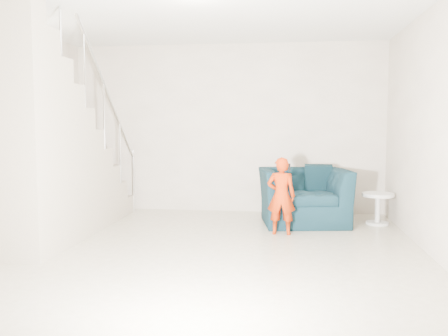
% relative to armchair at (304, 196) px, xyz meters
% --- Properties ---
extents(floor, '(5.50, 5.50, 0.00)m').
position_rel_armchair_xyz_m(floor, '(-1.21, -1.92, -0.39)').
color(floor, gray).
rests_on(floor, ground).
extents(back_wall, '(5.00, 0.00, 5.00)m').
position_rel_armchair_xyz_m(back_wall, '(-1.21, 0.83, 0.96)').
color(back_wall, '#AA9B8B').
rests_on(back_wall, floor).
extents(front_wall, '(5.00, 0.00, 5.00)m').
position_rel_armchair_xyz_m(front_wall, '(-1.21, -4.67, 0.96)').
color(front_wall, '#AA9B8B').
rests_on(front_wall, floor).
extents(right_wall, '(0.00, 5.50, 5.50)m').
position_rel_armchair_xyz_m(right_wall, '(1.29, -1.92, 0.96)').
color(right_wall, '#AA9B8B').
rests_on(right_wall, floor).
extents(armchair, '(1.36, 1.23, 0.78)m').
position_rel_armchair_xyz_m(armchair, '(0.00, 0.00, 0.00)').
color(armchair, black).
rests_on(armchair, floor).
extents(toddler, '(0.37, 0.25, 1.00)m').
position_rel_armchair_xyz_m(toddler, '(-0.32, -0.73, 0.11)').
color(toddler, '#941504').
rests_on(toddler, floor).
extents(side_table, '(0.45, 0.45, 0.45)m').
position_rel_armchair_xyz_m(side_table, '(1.04, 0.05, -0.09)').
color(side_table, silver).
rests_on(side_table, floor).
extents(staircase, '(1.02, 3.03, 3.62)m').
position_rel_armchair_xyz_m(staircase, '(-3.21, -1.37, 0.56)').
color(staircase, '#ADA089').
rests_on(staircase, floor).
extents(cushion, '(0.40, 0.19, 0.40)m').
position_rel_armchair_xyz_m(cushion, '(0.22, 0.32, 0.24)').
color(cushion, black).
rests_on(cushion, armchair).
extents(throw, '(0.04, 0.44, 0.49)m').
position_rel_armchair_xyz_m(throw, '(-0.50, -0.05, 0.10)').
color(throw, black).
rests_on(throw, armchair).
extents(phone, '(0.02, 0.05, 0.10)m').
position_rel_armchair_xyz_m(phone, '(-0.22, -0.75, 0.48)').
color(phone, black).
rests_on(phone, toddler).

